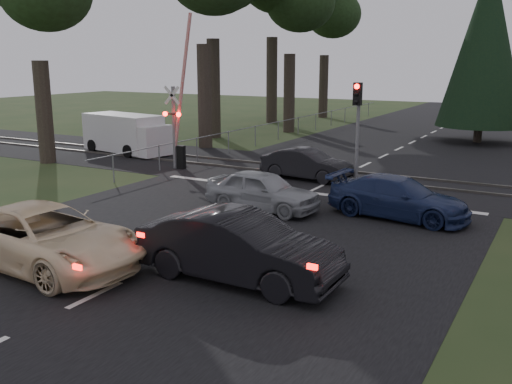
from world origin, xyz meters
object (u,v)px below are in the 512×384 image
Objects in this scene: traffic_signal_center at (357,115)px; white_van at (128,134)px; crossing_signal at (178,125)px; silver_car at (263,191)px; dark_hatchback at (239,248)px; cream_coupe at (45,237)px; dark_car_far at (307,164)px; blue_sedan at (398,198)px.

white_van is at bearing 173.78° from traffic_signal_center.
crossing_signal is 1.76× the size of silver_car.
crossing_signal is 1.46× the size of dark_hatchback.
silver_car is at bearing 23.76° from dark_hatchback.
cream_coupe is 1.37× the size of silver_car.
traffic_signal_center is at bearing 4.00° from white_van.
silver_car is 5.49m from dark_car_far.
white_van is (-5.15, 2.35, -0.99)m from crossing_signal.
white_van is at bearing 155.41° from crossing_signal.
blue_sedan is 0.81× the size of white_van.
silver_car is 0.70× the size of white_van.
traffic_signal_center is 6.12m from silver_car.
dark_hatchback reaches higher than dark_car_far.
cream_coupe is 12.85m from dark_car_far.
crossing_signal reaches higher than white_van.
silver_car is at bearing -19.94° from white_van.
blue_sedan is 6.55m from dark_car_far.
dark_hatchback is at bearing -153.00° from silver_car.
crossing_signal is at bearing 26.13° from cream_coupe.
traffic_signal_center is 0.73× the size of white_van.
dark_car_far is at bearing 56.65° from blue_sedan.
crossing_signal reaches higher than blue_sedan.
crossing_signal is 1.29× the size of cream_coupe.
dark_car_far is (1.20, 12.79, -0.10)m from cream_coupe.
crossing_signal is 6.38m from dark_car_far.
traffic_signal_center reaches higher than blue_sedan.
cream_coupe reaches higher than blue_sedan.
crossing_signal is 1.70× the size of traffic_signal_center.
dark_hatchback is 1.05× the size of blue_sedan.
dark_car_far is at bearing -175.52° from traffic_signal_center.
dark_hatchback is at bearing -31.01° from white_van.
crossing_signal reaches higher than silver_car.
traffic_signal_center is 0.86× the size of dark_hatchback.
blue_sedan is (4.25, 1.29, -0.02)m from silver_car.
blue_sedan is (11.25, -3.41, -1.40)m from crossing_signal.
dark_hatchback is at bearing -47.78° from crossing_signal.
dark_hatchback is (9.54, -10.52, -1.27)m from crossing_signal.
dark_hatchback reaches higher than silver_car.
traffic_signal_center reaches higher than silver_car.
crossing_signal reaches higher than traffic_signal_center.
dark_hatchback is 11.74m from dark_car_far.
cream_coupe is at bearing 179.23° from dark_car_far.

